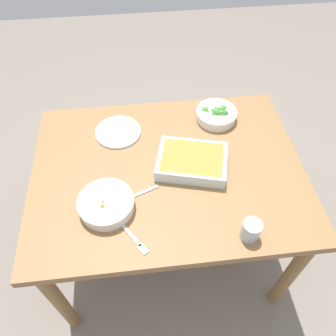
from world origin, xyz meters
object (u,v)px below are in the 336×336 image
stew_bowl (106,204)px  spoon_by_stew (133,196)px  side_plate (118,132)px  broccoli_bowl (216,114)px  baking_dish (192,161)px  fork_on_table (134,239)px  drink_cup (251,231)px

stew_bowl → spoon_by_stew: (0.11, 0.04, -0.03)m
side_plate → spoon_by_stew: bearing=-81.8°
broccoli_bowl → baking_dish: size_ratio=0.59×
side_plate → spoon_by_stew: size_ratio=1.30×
side_plate → fork_on_table: bearing=-85.1°
broccoli_bowl → fork_on_table: (-0.44, -0.62, -0.03)m
baking_dish → fork_on_table: 0.43m
baking_dish → drink_cup: (0.16, -0.36, 0.00)m
broccoli_bowl → spoon_by_stew: broccoli_bowl is taller
spoon_by_stew → side_plate: bearing=98.2°
broccoli_bowl → fork_on_table: bearing=-125.3°
drink_cup → side_plate: drink_cup is taller
baking_dish → spoon_by_stew: bearing=-153.1°
side_plate → broccoli_bowl: bearing=5.3°
broccoli_bowl → drink_cup: drink_cup is taller
spoon_by_stew → baking_dish: bearing=26.9°
drink_cup → broccoli_bowl: bearing=89.2°
broccoli_bowl → spoon_by_stew: (-0.43, -0.43, -0.03)m
side_plate → stew_bowl: bearing=-97.0°
side_plate → fork_on_table: 0.58m
baking_dish → stew_bowl: bearing=-154.6°
broccoli_bowl → baking_dish: 0.34m
baking_dish → side_plate: bearing=142.1°
baking_dish → drink_cup: bearing=-66.0°
stew_bowl → baking_dish: 0.41m
baking_dish → side_plate: 0.41m
broccoli_bowl → drink_cup: size_ratio=2.40×
stew_bowl → side_plate: (0.05, 0.43, -0.03)m
fork_on_table → broccoli_bowl: bearing=54.7°
stew_bowl → broccoli_bowl: size_ratio=1.10×
baking_dish → fork_on_table: baking_dish is taller
broccoli_bowl → baking_dish: (-0.17, -0.29, 0.00)m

